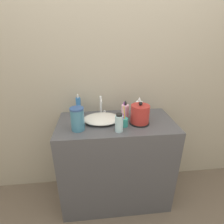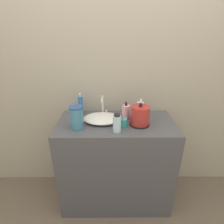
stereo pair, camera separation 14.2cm
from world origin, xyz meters
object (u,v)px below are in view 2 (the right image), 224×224
(toothbrush_cup, at_px, (124,122))
(shampoo_bottle, at_px, (126,112))
(faucet, at_px, (103,105))
(lotion_bottle, at_px, (81,105))
(hand_cream_bottle, at_px, (140,110))
(electric_kettle, at_px, (140,116))
(water_pitcher, at_px, (77,117))
(mouthwash_bottle, at_px, (118,123))

(toothbrush_cup, xyz_separation_m, shampoo_bottle, (0.03, 0.15, 0.03))
(faucet, xyz_separation_m, lotion_bottle, (-0.22, 0.03, -0.02))
(lotion_bottle, xyz_separation_m, hand_cream_bottle, (0.57, -0.09, -0.01))
(faucet, bearing_deg, electric_kettle, -31.54)
(faucet, bearing_deg, lotion_bottle, 173.09)
(faucet, bearing_deg, toothbrush_cup, -52.59)
(faucet, distance_m, hand_cream_bottle, 0.36)
(lotion_bottle, height_order, shampoo_bottle, lotion_bottle)
(electric_kettle, bearing_deg, water_pitcher, -173.79)
(mouthwash_bottle, xyz_separation_m, hand_cream_bottle, (0.22, 0.26, 0.01))
(water_pitcher, bearing_deg, shampoo_bottle, 21.29)
(faucet, relative_size, lotion_bottle, 0.88)
(toothbrush_cup, relative_size, hand_cream_bottle, 1.09)
(shampoo_bottle, relative_size, mouthwash_bottle, 1.16)
(faucet, relative_size, mouthwash_bottle, 1.23)
(toothbrush_cup, relative_size, mouthwash_bottle, 1.39)
(toothbrush_cup, height_order, lotion_bottle, same)
(electric_kettle, height_order, lotion_bottle, lotion_bottle)
(toothbrush_cup, xyz_separation_m, lotion_bottle, (-0.41, 0.27, 0.05))
(faucet, distance_m, lotion_bottle, 0.22)
(electric_kettle, distance_m, shampoo_bottle, 0.16)
(lotion_bottle, xyz_separation_m, mouthwash_bottle, (0.35, -0.35, -0.02))
(faucet, height_order, toothbrush_cup, toothbrush_cup)
(mouthwash_bottle, bearing_deg, faucet, 111.83)
(toothbrush_cup, relative_size, water_pitcher, 1.12)
(toothbrush_cup, bearing_deg, electric_kettle, 15.82)
(hand_cream_bottle, bearing_deg, toothbrush_cup, -133.37)
(lotion_bottle, distance_m, shampoo_bottle, 0.45)
(lotion_bottle, distance_m, water_pitcher, 0.29)
(electric_kettle, relative_size, toothbrush_cup, 0.94)
(faucet, bearing_deg, water_pitcher, -128.86)
(electric_kettle, relative_size, hand_cream_bottle, 1.02)
(toothbrush_cup, bearing_deg, water_pitcher, -177.40)
(mouthwash_bottle, distance_m, hand_cream_bottle, 0.34)
(shampoo_bottle, relative_size, water_pitcher, 0.94)
(toothbrush_cup, bearing_deg, faucet, 127.41)
(electric_kettle, relative_size, water_pitcher, 1.05)
(lotion_bottle, xyz_separation_m, water_pitcher, (0.01, -0.29, 0.00))
(electric_kettle, height_order, shampoo_bottle, electric_kettle)
(toothbrush_cup, relative_size, lotion_bottle, 1.00)
(shampoo_bottle, distance_m, mouthwash_bottle, 0.24)
(faucet, distance_m, mouthwash_bottle, 0.35)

